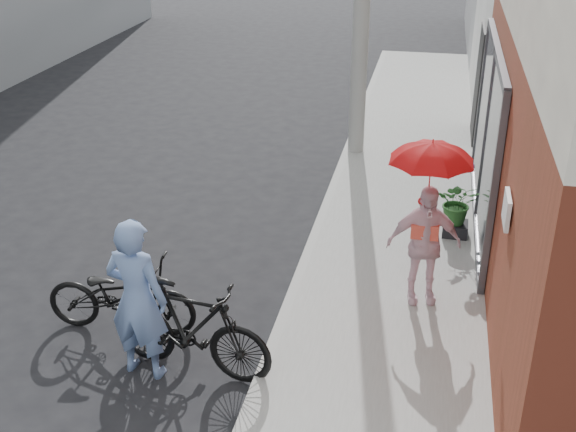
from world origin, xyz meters
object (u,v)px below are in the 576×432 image
(bike_left, at_px, (121,296))
(kimono_woman, at_px, (424,244))
(bike_right, at_px, (191,328))
(planter, at_px, (455,229))
(officer, at_px, (137,299))

(bike_left, height_order, kimono_woman, kimono_woman)
(bike_right, relative_size, kimono_woman, 1.20)
(bike_left, xyz_separation_m, planter, (3.64, 2.92, -0.24))
(bike_left, distance_m, bike_right, 1.15)
(officer, bearing_deg, kimono_woman, -139.48)
(officer, distance_m, planter, 4.80)
(kimono_woman, distance_m, planter, 1.93)
(bike_right, distance_m, kimono_woman, 2.81)
(kimono_woman, xyz_separation_m, planter, (0.42, 1.78, -0.64))
(kimono_woman, relative_size, planter, 4.27)
(officer, relative_size, planter, 5.15)
(bike_right, bearing_deg, officer, 110.54)
(bike_left, bearing_deg, kimono_woman, -73.45)
(officer, height_order, planter, officer)
(bike_right, bearing_deg, planter, -29.14)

